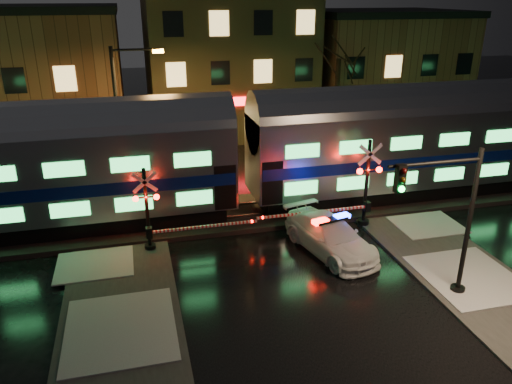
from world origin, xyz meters
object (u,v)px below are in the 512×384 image
police_car (330,236)px  crossing_signal_left (157,218)px  streetlight (123,113)px  crossing_signal_right (360,193)px  traffic_light (448,223)px

police_car → crossing_signal_left: bearing=151.4°
streetlight → crossing_signal_right: bearing=-33.2°
crossing_signal_left → streetlight: streetlight is taller
crossing_signal_right → streetlight: 12.54m
crossing_signal_right → traffic_light: (0.33, -6.05, 1.22)m
police_car → traffic_light: 5.34m
traffic_light → crossing_signal_left: bearing=142.0°
police_car → traffic_light: bearing=-73.1°
crossing_signal_right → crossing_signal_left: (-9.18, -0.01, -0.21)m
traffic_light → streetlight: bearing=124.1°
crossing_signal_right → crossing_signal_left: size_ratio=1.13×
crossing_signal_left → streetlight: 7.42m
crossing_signal_right → traffic_light: bearing=-86.9°
police_car → traffic_light: traffic_light is taller
police_car → streetlight: bearing=119.6°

